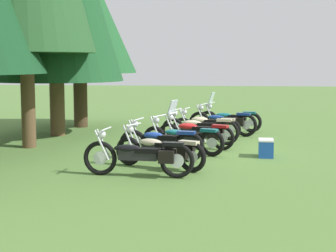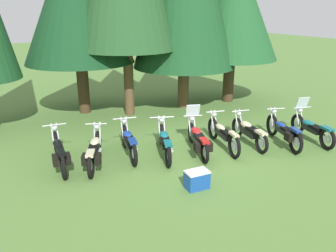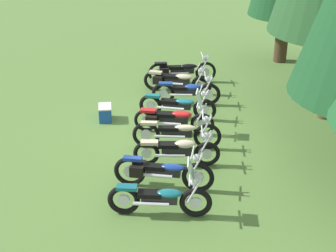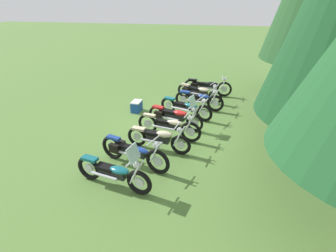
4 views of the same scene
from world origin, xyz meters
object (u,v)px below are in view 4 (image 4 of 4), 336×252
Objects in this scene: motorcycle_3 at (186,107)px; motorcycle_8 at (113,172)px; motorcycle_1 at (198,92)px; motorcycle_6 at (159,138)px; motorcycle_5 at (169,126)px; motorcycle_2 at (199,99)px; picnic_cooler at (137,106)px; motorcycle_4 at (174,115)px; motorcycle_0 at (206,86)px; motorcycle_7 at (133,152)px.

motorcycle_3 is 5.04m from motorcycle_8.
motorcycle_1 is 4.97m from motorcycle_6.
motorcycle_2 is at bearing 86.89° from motorcycle_5.
motorcycle_8 reaches higher than motorcycle_2.
motorcycle_8 is 3.76× the size of picnic_cooler.
motorcycle_2 is 3.68× the size of picnic_cooler.
motorcycle_2 is 0.98× the size of motorcycle_4.
motorcycle_6 is (2.82, -0.51, 0.01)m from motorcycle_3.
motorcycle_0 is 1.07× the size of motorcycle_3.
motorcycle_5 is 3.12m from motorcycle_8.
motorcycle_7 reaches higher than motorcycle_1.
motorcycle_2 is at bearing -59.03° from motorcycle_1.
motorcycle_3 is at bearing 89.72° from motorcycle_6.
motorcycle_0 is 1.11× the size of motorcycle_6.
motorcycle_5 is 0.93m from motorcycle_6.
motorcycle_8 reaches higher than picnic_cooler.
picnic_cooler is (-1.21, -1.87, -0.24)m from motorcycle_4.
motorcycle_8 is at bearing -81.08° from motorcycle_7.
picnic_cooler is at bearing -165.67° from motorcycle_3.
motorcycle_7 reaches higher than picnic_cooler.
motorcycle_2 is at bearing 85.65° from motorcycle_6.
motorcycle_8 is (5.87, -1.70, -0.00)m from motorcycle_2.
motorcycle_4 is 1.84m from motorcycle_6.
motorcycle_2 reaches higher than motorcycle_6.
motorcycle_8 is at bearing -85.41° from motorcycle_4.
motorcycle_4 is at bearing 93.50° from motorcycle_7.
motorcycle_4 is at bearing 93.94° from motorcycle_6.
motorcycle_1 is 0.94× the size of motorcycle_5.
motorcycle_0 is at bearing 94.32° from motorcycle_4.
motorcycle_8 reaches higher than motorcycle_3.
motorcycle_6 is (5.81, -1.15, -0.01)m from motorcycle_0.
motorcycle_1 is at bearing 93.15° from motorcycle_5.
motorcycle_6 is 0.95× the size of motorcycle_7.
motorcycle_5 is 1.03× the size of motorcycle_7.
picnic_cooler is (2.76, -2.82, -0.23)m from motorcycle_0.
motorcycle_8 is at bearing -83.95° from motorcycle_3.
motorcycle_6 is at bearing 28.79° from picnic_cooler.
motorcycle_0 is at bearing 89.28° from motorcycle_8.
motorcycle_0 is at bearing 88.72° from motorcycle_6.
motorcycle_1 is at bearing 96.37° from motorcycle_4.
motorcycle_6 is at bearing -87.56° from motorcycle_5.
motorcycle_6 is 2.19m from motorcycle_8.
motorcycle_2 is at bearing 86.40° from motorcycle_4.
motorcycle_0 is 2.01m from motorcycle_2.
motorcycle_5 is at bearing 87.78° from motorcycle_7.
motorcycle_7 is (4.80, -1.52, -0.00)m from motorcycle_2.
picnic_cooler is at bearing -152.99° from motorcycle_2.
motorcycle_3 is 3.97m from motorcycle_7.
motorcycle_6 is 1.14m from motorcycle_7.
motorcycle_2 is 2.99m from motorcycle_5.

